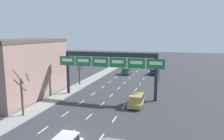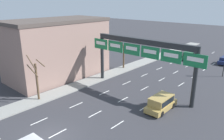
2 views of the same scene
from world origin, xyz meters
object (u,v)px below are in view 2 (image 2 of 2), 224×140
(tree_bare_closest, at_px, (124,54))
(sign_gantry, at_px, (142,51))
(traffic_light_near_gantry, at_px, (195,78))
(suv_green, at_px, (189,55))
(suv_gold, at_px, (161,102))
(tree_bare_second, at_px, (37,79))

(tree_bare_closest, bearing_deg, sign_gantry, -38.68)
(traffic_light_near_gantry, relative_size, tree_bare_closest, 0.96)
(sign_gantry, bearing_deg, traffic_light_near_gantry, 3.26)
(suv_green, height_order, tree_bare_closest, tree_bare_closest)
(suv_gold, distance_m, tree_bare_second, 15.33)
(suv_gold, height_order, tree_bare_second, tree_bare_second)
(suv_green, height_order, tree_bare_second, tree_bare_second)
(traffic_light_near_gantry, distance_m, tree_bare_second, 19.00)
(suv_green, distance_m, traffic_light_near_gantry, 22.67)
(suv_gold, bearing_deg, sign_gantry, 148.53)
(traffic_light_near_gantry, bearing_deg, suv_green, 113.71)
(sign_gantry, relative_size, traffic_light_near_gantry, 3.42)
(suv_green, bearing_deg, suv_gold, -74.14)
(sign_gantry, xyz_separation_m, tree_bare_closest, (-8.38, 6.71, -2.99))
(traffic_light_near_gantry, height_order, tree_bare_second, tree_bare_second)
(traffic_light_near_gantry, distance_m, tree_bare_closest, 16.85)
(suv_gold, bearing_deg, suv_green, 105.86)
(suv_gold, height_order, traffic_light_near_gantry, traffic_light_near_gantry)
(suv_green, bearing_deg, tree_bare_closest, -114.60)
(suv_gold, bearing_deg, traffic_light_near_gantry, 57.62)
(sign_gantry, xyz_separation_m, suv_green, (-1.83, 21.02, -4.81))
(sign_gantry, xyz_separation_m, tree_bare_second, (-7.87, -11.12, -2.78))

